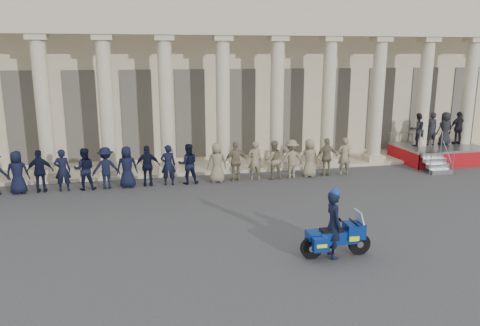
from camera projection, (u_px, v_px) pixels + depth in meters
The scene contains 6 objects.
ground at pixel (229, 236), 14.46m from camera, with size 90.00×90.00×0.00m, color #38383B.
building at pixel (180, 71), 27.45m from camera, with size 40.00×12.50×9.00m.
officer_rank at pixel (110, 168), 19.40m from camera, with size 20.75×0.66×1.75m.
reviewing_stand at pixel (438, 137), 24.11m from camera, with size 4.17×4.02×2.55m.
motorcycle at pixel (337, 237), 12.89m from camera, with size 2.03×0.83×1.30m.
rider at pixel (334, 223), 12.77m from camera, with size 0.46×0.70×1.98m.
Camera 1 is at (-2.60, -13.32, 5.50)m, focal length 35.00 mm.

